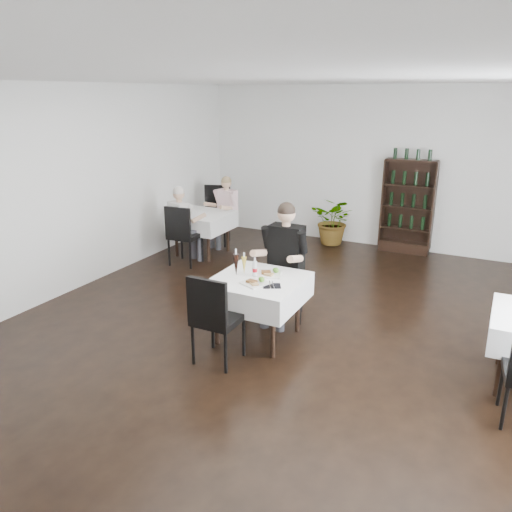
{
  "coord_description": "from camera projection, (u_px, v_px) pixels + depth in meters",
  "views": [
    {
      "loc": [
        2.16,
        -4.92,
        2.87
      ],
      "look_at": [
        -0.43,
        0.2,
        0.97
      ],
      "focal_mm": 35.0,
      "sensor_mm": 36.0,
      "label": 1
    }
  ],
  "objects": [
    {
      "name": "wine_shelf",
      "position": [
        407.0,
        207.0,
        9.13
      ],
      "size": [
        0.9,
        0.28,
        1.75
      ],
      "color": "black",
      "rests_on": "ground"
    },
    {
      "name": "left_chair_near",
      "position": [
        182.0,
        232.0,
        8.47
      ],
      "size": [
        0.51,
        0.51,
        1.05
      ],
      "color": "black",
      "rests_on": "ground"
    },
    {
      "name": "left_chair_far",
      "position": [
        216.0,
        211.0,
        9.78
      ],
      "size": [
        0.65,
        0.65,
        1.12
      ],
      "color": "black",
      "rests_on": "ground"
    },
    {
      "name": "plate_near",
      "position": [
        255.0,
        283.0,
        5.71
      ],
      "size": [
        0.35,
        0.35,
        0.08
      ],
      "color": "white",
      "rests_on": "main_table"
    },
    {
      "name": "diner_left_far",
      "position": [
        224.0,
        206.0,
        9.51
      ],
      "size": [
        0.56,
        0.6,
        1.35
      ],
      "color": "#3C3D44",
      "rests_on": "ground"
    },
    {
      "name": "main_table",
      "position": [
        258.0,
        290.0,
        5.93
      ],
      "size": [
        1.03,
        1.03,
        0.77
      ],
      "color": "black",
      "rests_on": "ground"
    },
    {
      "name": "room_shell",
      "position": [
        283.0,
        221.0,
        5.53
      ],
      "size": [
        9.0,
        9.0,
        9.0
      ],
      "color": "black",
      "rests_on": "ground"
    },
    {
      "name": "coke_bottle",
      "position": [
        255.0,
        269.0,
        5.92
      ],
      "size": [
        0.06,
        0.06,
        0.23
      ],
      "color": "silver",
      "rests_on": "main_table"
    },
    {
      "name": "napkin_cutlery",
      "position": [
        272.0,
        286.0,
        5.65
      ],
      "size": [
        0.25,
        0.23,
        0.02
      ],
      "color": "black",
      "rests_on": "main_table"
    },
    {
      "name": "potted_tree",
      "position": [
        334.0,
        221.0,
        9.72
      ],
      "size": [
        0.91,
        0.8,
        0.94
      ],
      "primitive_type": "imported",
      "rotation": [
        0.0,
        0.0,
        -0.09
      ],
      "color": "#26511B",
      "rests_on": "ground"
    },
    {
      "name": "main_chair_near",
      "position": [
        214.0,
        314.0,
        5.35
      ],
      "size": [
        0.47,
        0.48,
        1.04
      ],
      "color": "black",
      "rests_on": "ground"
    },
    {
      "name": "left_table",
      "position": [
        202.0,
        221.0,
        9.08
      ],
      "size": [
        0.98,
        0.98,
        0.77
      ],
      "color": "black",
      "rests_on": "ground"
    },
    {
      "name": "pilsner_lager",
      "position": [
        244.0,
        265.0,
        5.99
      ],
      "size": [
        0.06,
        0.06,
        0.27
      ],
      "color": "gold",
      "rests_on": "main_table"
    },
    {
      "name": "pilsner_dark",
      "position": [
        236.0,
        265.0,
        5.92
      ],
      "size": [
        0.08,
        0.08,
        0.34
      ],
      "color": "black",
      "rests_on": "main_table"
    },
    {
      "name": "plate_far",
      "position": [
        270.0,
        273.0,
        5.99
      ],
      "size": [
        0.35,
        0.35,
        0.09
      ],
      "color": "white",
      "rests_on": "main_table"
    },
    {
      "name": "main_chair_far",
      "position": [
        287.0,
        274.0,
        6.57
      ],
      "size": [
        0.59,
        0.59,
        1.01
      ],
      "color": "black",
      "rests_on": "ground"
    },
    {
      "name": "diner_main",
      "position": [
        283.0,
        254.0,
        6.31
      ],
      "size": [
        0.59,
        0.59,
        1.57
      ],
      "color": "#3C3D44",
      "rests_on": "ground"
    },
    {
      "name": "diner_left_near",
      "position": [
        183.0,
        219.0,
        8.53
      ],
      "size": [
        0.59,
        0.63,
        1.36
      ],
      "color": "#3C3D44",
      "rests_on": "ground"
    }
  ]
}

